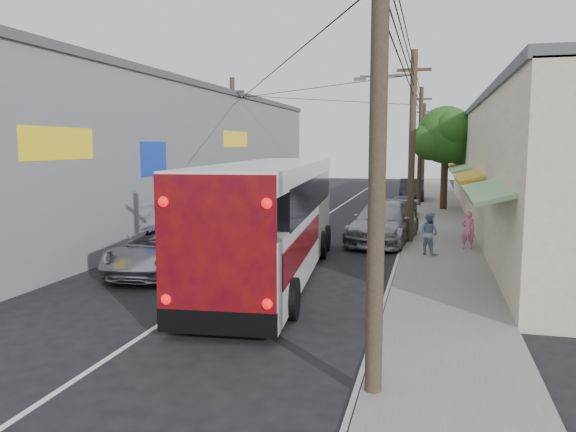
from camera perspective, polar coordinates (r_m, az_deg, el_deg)
name	(u,v)px	position (r m, az deg, el deg)	size (l,w,h in m)	color
ground	(148,332)	(13.15, -14.07, -11.41)	(120.00, 120.00, 0.00)	black
sidewalk	(439,222)	(31.19, 15.12, -0.59)	(3.00, 80.00, 0.12)	slate
building_right	(526,164)	(33.30, 23.03, 4.91)	(7.09, 40.00, 6.25)	beige
building_left	(165,154)	(32.36, -12.36, 6.15)	(7.20, 36.00, 7.25)	gray
utility_poles	(378,146)	(31.38, 9.14, 7.07)	(11.80, 45.28, 8.00)	#473828
street_tree	(447,137)	(36.95, 15.84, 7.74)	(4.40, 4.00, 6.60)	#3F2B19
coach_bus	(272,218)	(17.73, -1.60, -0.18)	(3.81, 12.71, 3.61)	silver
jeepney	(161,249)	(19.02, -12.80, -3.33)	(2.43, 5.26, 1.46)	#B5B4BC
parked_suv	(384,223)	(24.43, 9.71, -0.66)	(2.38, 5.86, 1.70)	#95959C
parked_car_mid	(403,206)	(32.86, 11.63, 0.95)	(1.56, 3.88, 1.32)	#2A292F
parked_car_far	(412,190)	(43.28, 12.46, 2.62)	(1.74, 5.00, 1.65)	black
pedestrian_near	(468,230)	(23.01, 17.80, -1.35)	(0.54, 0.36, 1.49)	pink
pedestrian_far	(429,233)	(21.40, 14.12, -1.71)	(0.77, 0.60, 1.59)	#7F97B9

